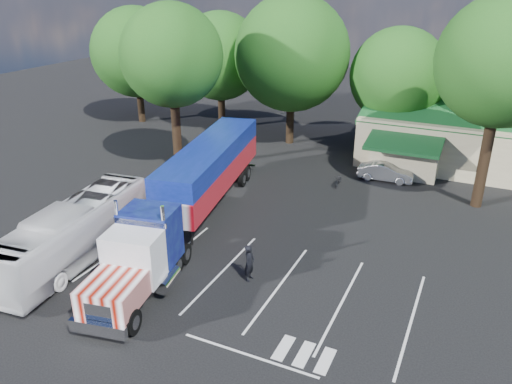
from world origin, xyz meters
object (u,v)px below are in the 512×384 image
at_px(bicycle, 339,180).
at_px(tour_bus, 75,232).
at_px(woman, 249,263).
at_px(semi_truck, 196,185).
at_px(silver_sedan, 386,172).

bearing_deg(bicycle, tour_bus, -125.33).
bearing_deg(bicycle, woman, -95.56).
bearing_deg(semi_truck, bicycle, 46.06).
bearing_deg(bicycle, silver_sedan, 37.51).
distance_m(tour_bus, silver_sedan, 22.53).
relative_size(semi_truck, bicycle, 13.35).
distance_m(semi_truck, woman, 7.45).
height_order(semi_truck, woman, semi_truck).
bearing_deg(silver_sedan, tour_bus, 141.79).
relative_size(woman, tour_bus, 0.17).
relative_size(woman, silver_sedan, 0.48).
xyz_separation_m(semi_truck, bicycle, (6.29, 9.56, -2.10)).
xyz_separation_m(semi_truck, tour_bus, (-3.67, -6.44, -0.96)).
height_order(semi_truck, silver_sedan, semi_truck).
relative_size(semi_truck, woman, 11.01).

